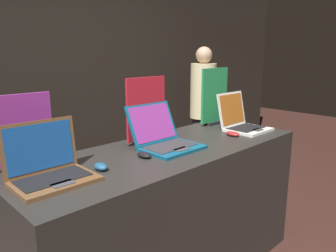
# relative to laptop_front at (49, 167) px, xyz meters

# --- Properties ---
(wall_back) EXTENTS (8.00, 0.05, 2.80)m
(wall_back) POSITION_rel_laptop_front_xyz_m (0.80, 1.63, 0.37)
(wall_back) COLOR black
(wall_back) RESTS_ON ground_plane
(display_counter) EXTENTS (2.07, 0.73, 0.96)m
(display_counter) POSITION_rel_laptop_front_xyz_m (0.80, -0.02, -0.55)
(display_counter) COLOR #282623
(display_counter) RESTS_ON ground_plane
(laptop_front) EXTENTS (0.38, 0.30, 0.29)m
(laptop_front) POSITION_rel_laptop_front_xyz_m (0.00, 0.00, 0.00)
(laptop_front) COLOR brown
(laptop_front) RESTS_ON display_counter
(mouse_front) EXTENTS (0.06, 0.10, 0.04)m
(mouse_front) POSITION_rel_laptop_front_xyz_m (0.26, -0.06, -0.05)
(mouse_front) COLOR navy
(mouse_front) RESTS_ON display_counter
(promo_stand_front) EXTENTS (0.31, 0.07, 0.40)m
(promo_stand_front) POSITION_rel_laptop_front_xyz_m (0.00, 0.28, 0.13)
(promo_stand_front) COLOR black
(promo_stand_front) RESTS_ON display_counter
(laptop_middle) EXTENTS (0.38, 0.40, 0.28)m
(laptop_middle) POSITION_rel_laptop_front_xyz_m (0.80, 0.01, -0.00)
(laptop_middle) COLOR #0F5170
(laptop_middle) RESTS_ON display_counter
(mouse_middle) EXTENTS (0.06, 0.11, 0.03)m
(mouse_middle) POSITION_rel_laptop_front_xyz_m (0.56, -0.06, -0.05)
(mouse_middle) COLOR black
(mouse_middle) RESTS_ON display_counter
(promo_stand_middle) EXTENTS (0.33, 0.07, 0.45)m
(promo_stand_middle) POSITION_rel_laptop_front_xyz_m (0.80, 0.20, 0.15)
(promo_stand_middle) COLOR black
(promo_stand_middle) RESTS_ON display_counter
(laptop_back) EXTENTS (0.33, 0.34, 0.29)m
(laptop_back) POSITION_rel_laptop_front_xyz_m (1.59, -0.06, 0.00)
(laptop_back) COLOR silver
(laptop_back) RESTS_ON display_counter
(mouse_back) EXTENTS (0.06, 0.11, 0.03)m
(mouse_back) POSITION_rel_laptop_front_xyz_m (1.37, -0.13, -0.05)
(mouse_back) COLOR maroon
(mouse_back) RESTS_ON display_counter
(promo_stand_back) EXTENTS (0.33, 0.07, 0.48)m
(promo_stand_back) POSITION_rel_laptop_front_xyz_m (1.59, 0.23, 0.17)
(promo_stand_back) COLOR black
(promo_stand_back) RESTS_ON display_counter
(person_bystander) EXTENTS (0.31, 0.31, 1.64)m
(person_bystander) POSITION_rel_laptop_front_xyz_m (2.43, 1.04, -0.17)
(person_bystander) COLOR #282833
(person_bystander) RESTS_ON ground_plane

